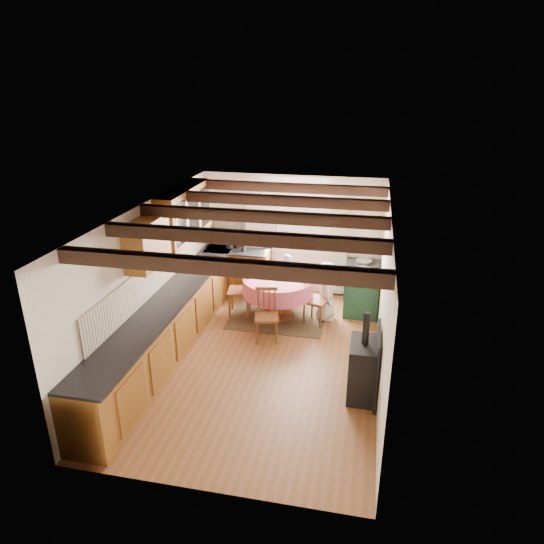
% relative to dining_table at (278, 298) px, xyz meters
% --- Properties ---
extents(floor, '(3.60, 5.50, 0.00)m').
position_rel_dining_table_xyz_m(floor, '(0.02, -1.44, -0.39)').
color(floor, brown).
rests_on(floor, ground).
extents(ceiling, '(3.60, 5.50, 0.00)m').
position_rel_dining_table_xyz_m(ceiling, '(0.02, -1.44, 2.01)').
color(ceiling, white).
rests_on(ceiling, ground).
extents(wall_back, '(3.60, 0.00, 2.40)m').
position_rel_dining_table_xyz_m(wall_back, '(0.02, 1.31, 0.81)').
color(wall_back, silver).
rests_on(wall_back, ground).
extents(wall_front, '(3.60, 0.00, 2.40)m').
position_rel_dining_table_xyz_m(wall_front, '(0.02, -4.19, 0.81)').
color(wall_front, silver).
rests_on(wall_front, ground).
extents(wall_left, '(0.00, 5.50, 2.40)m').
position_rel_dining_table_xyz_m(wall_left, '(-1.78, -1.44, 0.81)').
color(wall_left, silver).
rests_on(wall_left, ground).
extents(wall_right, '(0.00, 5.50, 2.40)m').
position_rel_dining_table_xyz_m(wall_right, '(1.82, -1.44, 0.81)').
color(wall_right, silver).
rests_on(wall_right, ground).
extents(beam_a, '(3.60, 0.16, 0.16)m').
position_rel_dining_table_xyz_m(beam_a, '(0.02, -3.44, 1.92)').
color(beam_a, '#311F16').
rests_on(beam_a, ceiling).
extents(beam_b, '(3.60, 0.16, 0.16)m').
position_rel_dining_table_xyz_m(beam_b, '(0.02, -2.44, 1.92)').
color(beam_b, '#311F16').
rests_on(beam_b, ceiling).
extents(beam_c, '(3.60, 0.16, 0.16)m').
position_rel_dining_table_xyz_m(beam_c, '(0.02, -1.44, 1.92)').
color(beam_c, '#311F16').
rests_on(beam_c, ceiling).
extents(beam_d, '(3.60, 0.16, 0.16)m').
position_rel_dining_table_xyz_m(beam_d, '(0.02, -0.44, 1.92)').
color(beam_d, '#311F16').
rests_on(beam_d, ceiling).
extents(beam_e, '(3.60, 0.16, 0.16)m').
position_rel_dining_table_xyz_m(beam_e, '(0.02, 0.56, 1.92)').
color(beam_e, '#311F16').
rests_on(beam_e, ceiling).
extents(splash_left, '(0.02, 4.50, 0.55)m').
position_rel_dining_table_xyz_m(splash_left, '(-1.76, -1.14, 0.81)').
color(splash_left, beige).
rests_on(splash_left, wall_left).
extents(splash_back, '(1.40, 0.02, 0.55)m').
position_rel_dining_table_xyz_m(splash_back, '(-0.98, 1.29, 0.81)').
color(splash_back, beige).
rests_on(splash_back, wall_back).
extents(base_cabinet_left, '(0.60, 5.30, 0.88)m').
position_rel_dining_table_xyz_m(base_cabinet_left, '(-1.48, -1.44, 0.05)').
color(base_cabinet_left, brown).
rests_on(base_cabinet_left, floor).
extents(base_cabinet_back, '(1.30, 0.60, 0.88)m').
position_rel_dining_table_xyz_m(base_cabinet_back, '(-1.03, 1.01, 0.05)').
color(base_cabinet_back, brown).
rests_on(base_cabinet_back, floor).
extents(worktop_left, '(0.64, 5.30, 0.04)m').
position_rel_dining_table_xyz_m(worktop_left, '(-1.46, -1.44, 0.51)').
color(worktop_left, black).
rests_on(worktop_left, base_cabinet_left).
extents(worktop_back, '(1.30, 0.64, 0.04)m').
position_rel_dining_table_xyz_m(worktop_back, '(-1.03, 0.99, 0.51)').
color(worktop_back, black).
rests_on(worktop_back, base_cabinet_back).
extents(wall_cabinet_glass, '(0.34, 1.80, 0.90)m').
position_rel_dining_table_xyz_m(wall_cabinet_glass, '(-1.61, -0.24, 1.56)').
color(wall_cabinet_glass, brown).
rests_on(wall_cabinet_glass, wall_left).
extents(wall_cabinet_solid, '(0.34, 0.90, 0.70)m').
position_rel_dining_table_xyz_m(wall_cabinet_solid, '(-1.61, -1.74, 1.51)').
color(wall_cabinet_solid, brown).
rests_on(wall_cabinet_solid, wall_left).
extents(window_frame, '(1.34, 0.03, 1.54)m').
position_rel_dining_table_xyz_m(window_frame, '(0.12, 1.29, 1.21)').
color(window_frame, white).
rests_on(window_frame, wall_back).
extents(window_pane, '(1.20, 0.01, 1.40)m').
position_rel_dining_table_xyz_m(window_pane, '(0.12, 1.30, 1.21)').
color(window_pane, white).
rests_on(window_pane, wall_back).
extents(curtain_left, '(0.35, 0.10, 2.10)m').
position_rel_dining_table_xyz_m(curtain_left, '(-0.73, 1.21, 0.71)').
color(curtain_left, '#95A174').
rests_on(curtain_left, wall_back).
extents(curtain_right, '(0.35, 0.10, 2.10)m').
position_rel_dining_table_xyz_m(curtain_right, '(0.97, 1.21, 0.71)').
color(curtain_right, '#95A174').
rests_on(curtain_right, wall_back).
extents(curtain_rod, '(2.00, 0.03, 0.03)m').
position_rel_dining_table_xyz_m(curtain_rod, '(0.12, 1.21, 1.81)').
color(curtain_rod, black).
rests_on(curtain_rod, wall_back).
extents(wall_picture, '(0.04, 0.50, 0.60)m').
position_rel_dining_table_xyz_m(wall_picture, '(1.79, 0.86, 1.31)').
color(wall_picture, gold).
rests_on(wall_picture, wall_right).
extents(wall_plate, '(0.30, 0.02, 0.30)m').
position_rel_dining_table_xyz_m(wall_plate, '(1.07, 1.28, 1.31)').
color(wall_plate, silver).
rests_on(wall_plate, wall_back).
extents(rug, '(1.74, 1.36, 0.01)m').
position_rel_dining_table_xyz_m(rug, '(-0.00, 0.00, -0.38)').
color(rug, '#312113').
rests_on(rug, floor).
extents(dining_table, '(1.28, 1.28, 0.77)m').
position_rel_dining_table_xyz_m(dining_table, '(0.00, 0.00, 0.00)').
color(dining_table, '#F96C82').
rests_on(dining_table, floor).
extents(chair_near, '(0.47, 0.49, 0.92)m').
position_rel_dining_table_xyz_m(chair_near, '(-0.02, -0.88, 0.07)').
color(chair_near, brown).
rests_on(chair_near, floor).
extents(chair_left, '(0.51, 0.49, 1.01)m').
position_rel_dining_table_xyz_m(chair_left, '(-0.73, -0.02, 0.12)').
color(chair_left, brown).
rests_on(chair_left, floor).
extents(chair_right, '(0.54, 0.53, 0.97)m').
position_rel_dining_table_xyz_m(chair_right, '(0.72, -0.09, 0.10)').
color(chair_right, brown).
rests_on(chair_right, floor).
extents(aga_range, '(0.63, 0.97, 0.89)m').
position_rel_dining_table_xyz_m(aga_range, '(1.49, 0.63, 0.06)').
color(aga_range, '#1A4630').
rests_on(aga_range, floor).
extents(cast_iron_stove, '(0.39, 0.64, 1.29)m').
position_rel_dining_table_xyz_m(cast_iron_stove, '(1.60, -2.12, 0.26)').
color(cast_iron_stove, black).
rests_on(cast_iron_stove, floor).
extents(child_far, '(0.40, 0.28, 1.02)m').
position_rel_dining_table_xyz_m(child_far, '(0.05, 0.66, 0.12)').
color(child_far, slate).
rests_on(child_far, floor).
extents(child_right, '(0.45, 0.60, 1.10)m').
position_rel_dining_table_xyz_m(child_right, '(0.87, 0.12, 0.16)').
color(child_right, silver).
rests_on(child_right, floor).
extents(bowl_a, '(0.34, 0.34, 0.06)m').
position_rel_dining_table_xyz_m(bowl_a, '(0.17, 0.20, 0.42)').
color(bowl_a, silver).
rests_on(bowl_a, dining_table).
extents(bowl_b, '(0.20, 0.20, 0.06)m').
position_rel_dining_table_xyz_m(bowl_b, '(0.05, 0.02, 0.42)').
color(bowl_b, silver).
rests_on(bowl_b, dining_table).
extents(cup, '(0.13, 0.13, 0.09)m').
position_rel_dining_table_xyz_m(cup, '(-0.19, 0.32, 0.43)').
color(cup, silver).
rests_on(cup, dining_table).
extents(canister_tall, '(0.15, 0.15, 0.26)m').
position_rel_dining_table_xyz_m(canister_tall, '(-1.21, 1.05, 0.66)').
color(canister_tall, '#262628').
rests_on(canister_tall, worktop_back).
extents(canister_wide, '(0.20, 0.20, 0.22)m').
position_rel_dining_table_xyz_m(canister_wide, '(-1.03, 1.13, 0.64)').
color(canister_wide, '#262628').
rests_on(canister_wide, worktop_back).
extents(canister_slim, '(0.10, 0.10, 0.27)m').
position_rel_dining_table_xyz_m(canister_slim, '(-0.88, 0.90, 0.67)').
color(canister_slim, '#262628').
rests_on(canister_slim, worktop_back).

